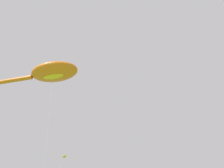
% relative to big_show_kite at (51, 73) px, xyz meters
% --- Properties ---
extents(big_show_kite, '(2.86, 9.40, 14.63)m').
position_rel_big_show_kite_xyz_m(big_show_kite, '(0.00, 0.00, 0.00)').
color(big_show_kite, orange).
rests_on(big_show_kite, ground).
extents(small_kite_bird_shape, '(5.17, 1.14, 12.45)m').
position_rel_big_show_kite_xyz_m(small_kite_bird_shape, '(12.91, 6.32, -2.03)').
color(small_kite_bird_shape, yellow).
rests_on(small_kite_bird_shape, ground).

